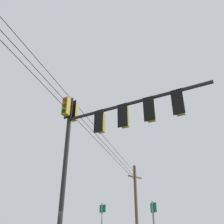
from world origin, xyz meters
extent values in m
cylinder|color=black|center=(0.69, 0.45, 3.48)|extent=(0.20, 0.20, 6.96)
cylinder|color=black|center=(-1.40, 2.91, 6.54)|extent=(4.30, 5.01, 0.14)
cube|color=olive|center=(0.46, 0.26, 7.09)|extent=(0.42, 0.42, 0.90)
cube|color=black|center=(0.59, 0.37, 7.09)|extent=(0.32, 0.36, 1.04)
cylinder|color=red|center=(0.34, 0.15, 7.39)|extent=(0.15, 0.17, 0.20)
cylinder|color=#3C2703|center=(0.34, 0.15, 7.09)|extent=(0.15, 0.17, 0.20)
cylinder|color=black|center=(0.34, 0.15, 6.79)|extent=(0.15, 0.17, 0.20)
cube|color=olive|center=(0.92, 0.65, 7.09)|extent=(0.42, 0.42, 0.90)
cube|color=black|center=(0.79, 0.54, 7.09)|extent=(0.32, 0.36, 1.04)
cylinder|color=red|center=(1.04, 0.75, 7.39)|extent=(0.15, 0.17, 0.20)
cylinder|color=#3C2703|center=(1.04, 0.75, 7.09)|extent=(0.15, 0.17, 0.20)
cylinder|color=black|center=(1.04, 0.75, 6.79)|extent=(0.15, 0.17, 0.20)
cube|color=olive|center=(-0.43, 1.77, 5.99)|extent=(0.42, 0.42, 0.90)
cube|color=black|center=(-0.30, 1.88, 5.99)|extent=(0.30, 0.37, 1.04)
cylinder|color=red|center=(-0.56, 1.67, 6.29)|extent=(0.15, 0.18, 0.20)
cylinder|color=#3C2703|center=(-0.56, 1.67, 5.99)|extent=(0.15, 0.18, 0.20)
cylinder|color=black|center=(-0.56, 1.67, 5.69)|extent=(0.15, 0.18, 0.20)
cube|color=olive|center=(-1.17, 2.63, 5.99)|extent=(0.42, 0.42, 0.90)
cube|color=black|center=(-1.04, 2.74, 5.99)|extent=(0.32, 0.36, 1.04)
cylinder|color=red|center=(-1.29, 2.53, 6.29)|extent=(0.15, 0.17, 0.20)
cylinder|color=#3C2703|center=(-1.29, 2.53, 5.99)|extent=(0.15, 0.17, 0.20)
cylinder|color=black|center=(-1.29, 2.53, 5.69)|extent=(0.15, 0.17, 0.20)
cube|color=olive|center=(-1.90, 3.50, 5.99)|extent=(0.42, 0.42, 0.90)
cube|color=black|center=(-1.77, 3.61, 5.99)|extent=(0.32, 0.35, 1.04)
cylinder|color=red|center=(-2.02, 3.39, 6.29)|extent=(0.16, 0.17, 0.20)
cylinder|color=#3C2703|center=(-2.02, 3.39, 5.99)|extent=(0.16, 0.17, 0.20)
cylinder|color=black|center=(-2.02, 3.39, 5.69)|extent=(0.16, 0.17, 0.20)
cube|color=olive|center=(-2.63, 4.36, 5.99)|extent=(0.42, 0.42, 0.90)
cube|color=black|center=(-2.50, 4.47, 5.99)|extent=(0.31, 0.37, 1.04)
cylinder|color=red|center=(-2.76, 4.26, 6.29)|extent=(0.15, 0.17, 0.20)
cylinder|color=#3C2703|center=(-2.76, 4.26, 5.99)|extent=(0.15, 0.17, 0.20)
cylinder|color=black|center=(-2.76, 4.26, 5.69)|extent=(0.15, 0.17, 0.20)
cylinder|color=brown|center=(-8.38, -11.08, 4.20)|extent=(0.29, 0.29, 8.39)
cube|color=brown|center=(-8.38, -11.08, 7.27)|extent=(1.65, 0.57, 0.12)
cube|color=#0C7238|center=(-2.39, 2.35, 2.56)|extent=(0.11, 0.29, 0.34)
cube|color=white|center=(-2.40, 2.35, 2.56)|extent=(0.07, 0.23, 0.28)
cube|color=#0C7238|center=(-1.12, 0.26, 2.71)|extent=(0.21, 0.27, 0.31)
cube|color=white|center=(-1.13, 0.25, 2.71)|extent=(0.15, 0.20, 0.25)
cylinder|color=black|center=(1.60, 1.60, 6.92)|extent=(19.97, 25.38, 0.09)
cylinder|color=black|center=(1.60, 1.60, 7.24)|extent=(19.97, 25.38, 0.09)
cylinder|color=black|center=(1.60, 1.60, 7.68)|extent=(19.97, 25.38, 0.09)
camera|label=1|loc=(2.60, 10.89, 1.30)|focal=39.74mm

